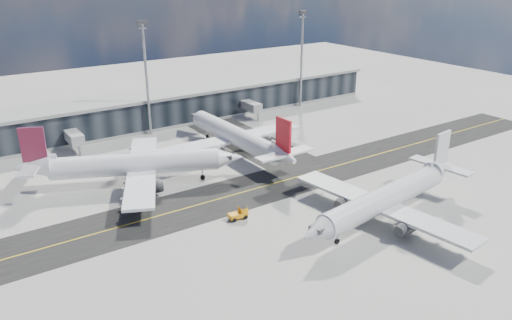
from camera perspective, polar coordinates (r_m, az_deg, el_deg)
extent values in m
plane|color=gray|center=(94.13, -0.48, -4.64)|extent=(300.00, 300.00, 0.00)
cube|color=black|center=(97.16, -1.79, -3.77)|extent=(180.00, 14.00, 0.02)
cube|color=black|center=(130.49, -2.38, 2.91)|extent=(14.00, 50.00, 0.02)
cube|color=yellow|center=(97.15, -1.79, -3.76)|extent=(180.00, 0.25, 0.01)
cube|color=yellow|center=(130.49, -2.38, 2.92)|extent=(0.25, 50.00, 0.01)
cube|color=black|center=(139.06, -13.16, 5.25)|extent=(150.00, 12.00, 8.00)
cube|color=gray|center=(137.95, -13.31, 7.00)|extent=(152.00, 13.00, 0.80)
cube|color=gray|center=(140.07, -13.04, 3.83)|extent=(150.00, 12.20, 0.80)
cube|color=gray|center=(126.35, -20.23, 2.62)|extent=(3.00, 10.00, 2.40)
cylinder|color=gray|center=(122.44, -19.49, 0.99)|extent=(0.60, 0.60, 2.40)
cube|color=gray|center=(145.35, -0.86, 6.30)|extent=(3.00, 10.00, 2.40)
cylinder|color=gray|center=(141.97, 0.25, 4.97)|extent=(0.60, 0.60, 2.40)
cylinder|color=gray|center=(130.32, -12.38, 8.79)|extent=(0.70, 0.70, 28.00)
cube|color=#2D2D30|center=(128.11, -12.89, 14.99)|extent=(2.50, 0.50, 1.40)
cylinder|color=gray|center=(155.39, 5.21, 11.16)|extent=(0.70, 0.70, 28.00)
cube|color=#2D2D30|center=(153.54, 5.40, 16.39)|extent=(2.50, 0.50, 1.40)
cylinder|color=white|center=(102.13, -13.57, -0.43)|extent=(31.81, 17.26, 4.38)
cone|color=white|center=(102.50, -3.16, 0.24)|extent=(6.77, 6.21, 4.38)
cone|color=white|center=(105.03, -24.06, -0.76)|extent=(7.77, 6.66, 4.38)
cube|color=white|center=(102.46, -12.91, -0.96)|extent=(20.03, 36.25, 0.55)
cylinder|color=#2D2D30|center=(108.95, -12.17, -0.22)|extent=(5.22, 4.16, 2.52)
cylinder|color=#2D2D30|center=(96.82, -12.33, -3.03)|extent=(5.22, 4.16, 2.52)
cube|color=silver|center=(108.64, -12.21, 0.21)|extent=(2.18, 1.28, 0.88)
cube|color=silver|center=(96.47, -12.37, -2.56)|extent=(2.18, 1.28, 0.88)
cube|color=#671C43|center=(103.39, -24.15, 1.62)|extent=(4.40, 2.31, 6.79)
cube|color=white|center=(104.80, -24.11, -0.43)|extent=(8.10, 13.25, 0.38)
cube|color=#2D2D30|center=(102.28, -3.47, 0.45)|extent=(2.97, 3.09, 0.77)
cylinder|color=gray|center=(103.19, -6.14, -1.55)|extent=(0.35, 0.35, 2.19)
cylinder|color=black|center=(103.51, -6.12, -1.96)|extent=(1.06, 0.75, 0.98)
cylinder|color=black|center=(106.66, -13.91, -1.71)|extent=(1.32, 0.99, 1.20)
cylinder|color=black|center=(100.64, -14.09, -3.15)|extent=(1.32, 0.99, 1.20)
cylinder|color=white|center=(116.32, -2.48, 2.83)|extent=(4.80, 32.65, 4.35)
cone|color=white|center=(131.61, -6.81, 4.92)|extent=(4.42, 5.49, 4.35)
cone|color=white|center=(101.45, 3.29, 0.38)|extent=(4.44, 6.58, 4.35)
cube|color=white|center=(117.54, -2.75, 2.47)|extent=(37.01, 5.94, 0.54)
cylinder|color=#2D2D30|center=(115.72, -5.76, 1.45)|extent=(2.56, 4.60, 2.50)
cylinder|color=#2D2D30|center=(122.16, -0.43, 2.64)|extent=(2.56, 4.60, 2.50)
cube|color=silver|center=(115.43, -5.78, 1.85)|extent=(0.46, 2.18, 0.87)
cube|color=silver|center=(121.88, -0.43, 3.03)|extent=(0.46, 2.18, 0.87)
cube|color=red|center=(100.32, 3.15, 2.91)|extent=(0.55, 4.57, 6.74)
cube|color=white|center=(101.22, 3.30, 0.73)|extent=(13.08, 3.22, 0.38)
cube|color=#2D2D30|center=(131.03, -6.71, 5.04)|extent=(2.42, 2.21, 0.76)
cylinder|color=gray|center=(127.94, -5.60, 3.05)|extent=(0.26, 0.26, 2.17)
cylinder|color=black|center=(128.20, -5.58, 2.71)|extent=(0.39, 0.98, 0.98)
cylinder|color=black|center=(115.10, -3.53, 0.63)|extent=(0.56, 1.20, 1.20)
cylinder|color=black|center=(118.37, -0.84, 1.27)|extent=(0.56, 1.20, 1.20)
cylinder|color=silver|center=(88.32, 14.54, -4.25)|extent=(31.10, 8.03, 4.11)
cone|color=silver|center=(75.81, 6.88, -8.14)|extent=(5.62, 4.74, 4.11)
cone|color=silver|center=(102.49, 20.33, -0.92)|extent=(6.64, 4.87, 4.11)
cube|color=silver|center=(87.98, 14.09, -5.05)|extent=(9.58, 35.31, 0.51)
cylinder|color=#2D2D30|center=(84.84, 17.02, -7.27)|extent=(4.58, 2.90, 2.36)
cylinder|color=#2D2D30|center=(90.90, 10.49, -4.64)|extent=(4.58, 2.90, 2.36)
cube|color=silver|center=(84.46, 17.08, -6.78)|extent=(2.09, 0.67, 0.82)
cube|color=silver|center=(90.55, 10.52, -4.18)|extent=(2.09, 0.67, 0.82)
cube|color=silver|center=(100.60, 20.50, 1.28)|extent=(4.34, 1.01, 6.37)
cube|color=silver|center=(102.28, 20.38, -0.60)|extent=(4.44, 12.60, 0.36)
cube|color=#2D2D30|center=(75.96, 7.16, -7.74)|extent=(2.33, 2.51, 0.72)
cylinder|color=gray|center=(80.69, 9.27, -8.69)|extent=(0.28, 0.28, 2.06)
cylinder|color=black|center=(81.07, 9.24, -9.16)|extent=(0.96, 0.48, 0.92)
cylinder|color=black|center=(89.21, 16.33, -6.72)|extent=(1.19, 0.65, 1.13)
cylinder|color=black|center=(92.15, 13.13, -5.45)|extent=(1.19, 0.65, 1.13)
cube|color=orange|center=(87.22, -2.08, -6.27)|extent=(3.42, 1.77, 0.78)
cube|color=orange|center=(87.31, -1.50, -5.70)|extent=(1.31, 1.52, 1.00)
cube|color=black|center=(87.13, -1.50, -5.47)|extent=(1.20, 1.45, 0.28)
cylinder|color=black|center=(88.45, -1.66, -6.17)|extent=(0.79, 0.33, 0.78)
cylinder|color=black|center=(87.33, -1.20, -6.55)|extent=(0.79, 0.33, 0.78)
cylinder|color=black|center=(87.54, -2.94, -6.50)|extent=(0.79, 0.33, 0.78)
cylinder|color=black|center=(86.41, -2.50, -6.89)|extent=(0.79, 0.33, 0.78)
imported|color=white|center=(124.79, -1.98, 2.38)|extent=(4.94, 5.46, 1.41)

